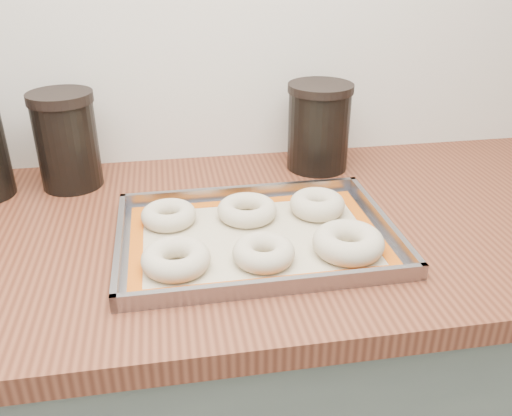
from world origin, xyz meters
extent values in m
cube|color=slate|center=(0.00, 1.68, 0.43)|extent=(3.00, 0.65, 0.86)
cube|color=brown|center=(0.00, 1.68, 0.88)|extent=(3.06, 0.68, 0.04)
cube|color=gray|center=(0.11, 1.61, 0.90)|extent=(0.46, 0.33, 0.00)
cube|color=gray|center=(0.11, 1.77, 0.91)|extent=(0.46, 0.01, 0.02)
cube|color=gray|center=(0.11, 1.45, 0.91)|extent=(0.46, 0.01, 0.02)
cube|color=gray|center=(-0.11, 1.60, 0.91)|extent=(0.01, 0.33, 0.02)
cube|color=gray|center=(0.34, 1.61, 0.91)|extent=(0.01, 0.33, 0.02)
cube|color=#C6B793|center=(0.11, 1.61, 0.90)|extent=(0.42, 0.29, 0.00)
cube|color=#C5530D|center=(0.11, 1.74, 0.91)|extent=(0.42, 0.02, 0.00)
cube|color=#C5530D|center=(0.11, 1.47, 0.91)|extent=(0.42, 0.02, 0.00)
cube|color=#C5530D|center=(-0.09, 1.60, 0.91)|extent=(0.02, 0.25, 0.00)
cube|color=#C5530D|center=(0.31, 1.61, 0.91)|extent=(0.02, 0.25, 0.00)
torus|color=beige|center=(-0.03, 1.53, 0.92)|extent=(0.13, 0.13, 0.03)
torus|color=beige|center=(0.11, 1.53, 0.92)|extent=(0.12, 0.12, 0.03)
torus|color=beige|center=(0.25, 1.53, 0.92)|extent=(0.14, 0.14, 0.04)
torus|color=beige|center=(-0.03, 1.68, 0.92)|extent=(0.11, 0.11, 0.03)
torus|color=beige|center=(0.11, 1.68, 0.92)|extent=(0.13, 0.13, 0.03)
torus|color=beige|center=(0.24, 1.67, 0.92)|extent=(0.12, 0.12, 0.04)
cylinder|color=black|center=(-0.22, 1.89, 0.99)|extent=(0.12, 0.12, 0.17)
cylinder|color=black|center=(-0.22, 1.89, 1.08)|extent=(0.13, 0.13, 0.02)
cylinder|color=black|center=(0.30, 1.90, 0.98)|extent=(0.13, 0.13, 0.17)
cylinder|color=black|center=(0.30, 1.90, 1.08)|extent=(0.14, 0.14, 0.02)
camera|label=1|loc=(-0.02, 0.82, 1.36)|focal=38.00mm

